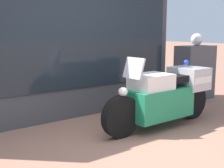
# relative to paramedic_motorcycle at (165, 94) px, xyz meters

# --- Properties ---
(ground_plane) EXTENTS (60.00, 60.00, 0.00)m
(ground_plane) POSITION_rel_paramedic_motorcycle_xyz_m (-1.14, -0.50, -0.53)
(ground_plane) COLOR #9E6B56
(shop_building) EXTENTS (5.03, 0.55, 3.34)m
(shop_building) POSITION_rel_paramedic_motorcycle_xyz_m (-1.47, 1.49, 1.15)
(shop_building) COLOR #424247
(shop_building) RESTS_ON ground
(window_display) EXTENTS (3.87, 0.30, 2.01)m
(window_display) POSITION_rel_paramedic_motorcycle_xyz_m (-0.85, 1.53, -0.06)
(window_display) COLOR slate
(window_display) RESTS_ON ground
(paramedic_motorcycle) EXTENTS (2.31, 0.62, 1.18)m
(paramedic_motorcycle) POSITION_rel_paramedic_motorcycle_xyz_m (0.00, 0.00, 0.00)
(paramedic_motorcycle) COLOR black
(paramedic_motorcycle) RESTS_ON ground
(utility_cabinet) EXTENTS (0.95, 0.47, 1.23)m
(utility_cabinet) POSITION_rel_paramedic_motorcycle_xyz_m (2.07, 1.01, 0.08)
(utility_cabinet) COLOR #4C4C51
(utility_cabinet) RESTS_ON ground
(white_helmet) EXTENTS (0.27, 0.27, 0.27)m
(white_helmet) POSITION_rel_paramedic_motorcycle_xyz_m (2.18, 1.09, 0.83)
(white_helmet) COLOR white
(white_helmet) RESTS_ON utility_cabinet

